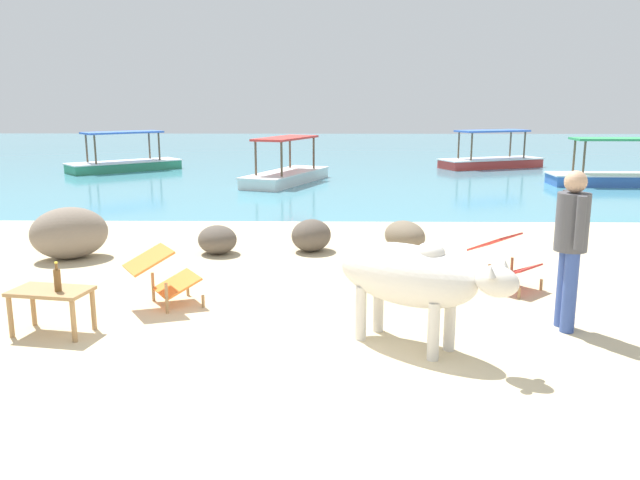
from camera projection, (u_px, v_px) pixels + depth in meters
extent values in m
cube|color=#CCB78E|center=(272.00, 374.00, 5.57)|extent=(18.00, 14.00, 0.04)
cube|color=teal|center=(319.00, 156.00, 27.07)|extent=(60.00, 36.00, 0.03)
cylinder|color=beige|center=(450.00, 323.00, 5.99)|extent=(0.11, 0.11, 0.53)
cylinder|color=beige|center=(434.00, 332.00, 5.77)|extent=(0.11, 0.11, 0.53)
cylinder|color=beige|center=(378.00, 306.00, 6.49)|extent=(0.11, 0.11, 0.53)
cylinder|color=beige|center=(361.00, 313.00, 6.26)|extent=(0.11, 0.11, 0.53)
ellipsoid|color=beige|center=(406.00, 275.00, 6.04)|extent=(1.48, 1.33, 0.58)
ellipsoid|color=beige|center=(497.00, 281.00, 5.46)|extent=(0.45, 0.42, 0.27)
cone|color=beige|center=(505.00, 265.00, 5.53)|extent=(0.14, 0.14, 0.10)
cone|color=beige|center=(491.00, 271.00, 5.33)|extent=(0.14, 0.14, 0.10)
ellipsoid|color=beige|center=(430.00, 253.00, 5.83)|extent=(0.36, 0.35, 0.19)
cube|color=#A37A4C|center=(51.00, 291.00, 6.39)|extent=(0.83, 0.57, 0.04)
cylinder|color=#A37A4C|center=(93.00, 310.00, 6.55)|extent=(0.05, 0.05, 0.42)
cylinder|color=#A37A4C|center=(74.00, 321.00, 6.20)|extent=(0.05, 0.05, 0.42)
cylinder|color=#A37A4C|center=(33.00, 306.00, 6.68)|extent=(0.05, 0.05, 0.42)
cylinder|color=#A37A4C|center=(10.00, 317.00, 6.33)|extent=(0.05, 0.05, 0.42)
cylinder|color=brown|center=(57.00, 280.00, 6.31)|extent=(0.07, 0.07, 0.22)
cylinder|color=brown|center=(56.00, 266.00, 6.28)|extent=(0.03, 0.03, 0.06)
cylinder|color=yellow|center=(56.00, 263.00, 6.27)|extent=(0.03, 0.03, 0.02)
cylinder|color=#A37A4C|center=(541.00, 285.00, 7.93)|extent=(0.04, 0.04, 0.14)
cylinder|color=#A37A4C|center=(519.00, 293.00, 7.59)|extent=(0.04, 0.04, 0.14)
cylinder|color=#A37A4C|center=(512.00, 270.00, 8.21)|extent=(0.04, 0.04, 0.34)
cylinder|color=#A37A4C|center=(489.00, 278.00, 7.86)|extent=(0.04, 0.04, 0.34)
cube|color=red|center=(516.00, 272.00, 7.87)|extent=(0.67, 0.67, 0.21)
cube|color=red|center=(495.00, 242.00, 8.03)|extent=(0.70, 0.69, 0.23)
cylinder|color=#A37A4C|center=(188.00, 290.00, 7.71)|extent=(0.04, 0.04, 0.14)
cylinder|color=#A37A4C|center=(203.00, 301.00, 7.28)|extent=(0.04, 0.04, 0.14)
cylinder|color=#A37A4C|center=(153.00, 287.00, 7.49)|extent=(0.04, 0.04, 0.34)
cylinder|color=#A37A4C|center=(167.00, 298.00, 7.05)|extent=(0.04, 0.04, 0.34)
cube|color=orange|center=(177.00, 284.00, 7.36)|extent=(0.64, 0.67, 0.21)
cube|color=orange|center=(148.00, 259.00, 7.13)|extent=(0.67, 0.69, 0.23)
cylinder|color=#334C99|center=(564.00, 288.00, 6.61)|extent=(0.14, 0.14, 0.82)
cylinder|color=#334C99|center=(570.00, 293.00, 6.44)|extent=(0.14, 0.14, 0.82)
cylinder|color=#4C4C51|center=(572.00, 222.00, 6.38)|extent=(0.32, 0.32, 0.58)
cylinder|color=#4C4C51|center=(565.00, 215.00, 6.58)|extent=(0.09, 0.09, 0.52)
cylinder|color=#4C4C51|center=(580.00, 223.00, 6.17)|extent=(0.09, 0.09, 0.52)
sphere|color=tan|center=(576.00, 182.00, 6.29)|extent=(0.22, 0.22, 0.22)
ellipsoid|color=brown|center=(311.00, 235.00, 9.94)|extent=(0.84, 0.87, 0.50)
ellipsoid|color=#756651|center=(405.00, 236.00, 9.97)|extent=(0.82, 0.95, 0.47)
ellipsoid|color=gray|center=(69.00, 233.00, 9.46)|extent=(1.34, 1.22, 0.76)
ellipsoid|color=brown|center=(217.00, 240.00, 9.78)|extent=(0.82, 0.84, 0.43)
cube|color=white|center=(286.00, 178.00, 18.29)|extent=(2.35, 3.75, 0.28)
cube|color=white|center=(286.00, 172.00, 18.26)|extent=(2.43, 3.84, 0.04)
cylinder|color=brown|center=(290.00, 153.00, 19.28)|extent=(0.06, 0.06, 0.95)
cylinder|color=brown|center=(314.00, 154.00, 18.99)|extent=(0.06, 0.06, 0.95)
cylinder|color=brown|center=(256.00, 159.00, 17.33)|extent=(0.06, 0.06, 0.95)
cylinder|color=brown|center=(282.00, 160.00, 17.04)|extent=(0.06, 0.06, 0.95)
cube|color=red|center=(286.00, 138.00, 18.05)|extent=(1.80, 2.69, 0.06)
cube|color=#338E66|center=(125.00, 167.00, 21.43)|extent=(3.47, 3.15, 0.28)
cube|color=white|center=(124.00, 162.00, 21.39)|extent=(3.56, 3.24, 0.04)
cylinder|color=brown|center=(95.00, 150.00, 20.34)|extent=(0.06, 0.06, 0.95)
cylinder|color=brown|center=(87.00, 149.00, 20.93)|extent=(0.06, 0.06, 0.95)
cylinder|color=brown|center=(159.00, 147.00, 21.66)|extent=(0.06, 0.06, 0.95)
cylinder|color=brown|center=(149.00, 146.00, 22.25)|extent=(0.06, 0.06, 0.95)
cube|color=#3D66C6|center=(122.00, 132.00, 21.19)|extent=(2.54, 2.33, 0.06)
cube|color=#C63833|center=(491.00, 164.00, 22.44)|extent=(3.75, 2.39, 0.28)
cube|color=white|center=(491.00, 159.00, 22.40)|extent=(3.84, 2.47, 0.04)
cylinder|color=brown|center=(472.00, 147.00, 21.57)|extent=(0.06, 0.06, 0.95)
cylinder|color=brown|center=(459.00, 146.00, 22.27)|extent=(0.06, 0.06, 0.95)
cylinder|color=brown|center=(524.00, 146.00, 22.34)|extent=(0.06, 0.06, 0.95)
cylinder|color=brown|center=(510.00, 144.00, 23.04)|extent=(0.06, 0.06, 0.95)
cube|color=#3D66C6|center=(492.00, 131.00, 22.20)|extent=(2.69, 1.82, 0.06)
cube|color=#3866B7|center=(617.00, 180.00, 17.84)|extent=(3.62, 1.16, 0.28)
cube|color=white|center=(617.00, 174.00, 17.81)|extent=(3.69, 1.22, 0.04)
cylinder|color=brown|center=(584.00, 159.00, 17.37)|extent=(0.06, 0.06, 0.95)
cylinder|color=brown|center=(574.00, 156.00, 18.12)|extent=(0.06, 0.06, 0.95)
cube|color=#339356|center=(621.00, 139.00, 17.60)|extent=(2.54, 0.98, 0.06)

